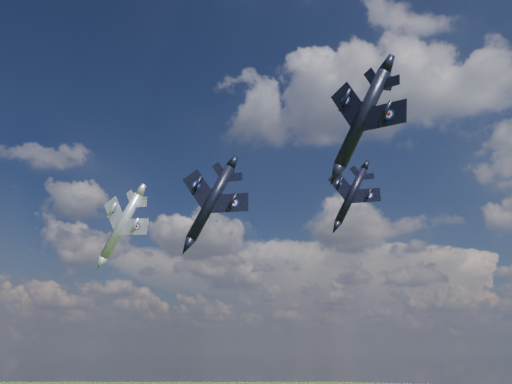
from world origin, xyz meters
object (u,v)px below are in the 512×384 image
at_px(jet_lead_navy, 211,202).
at_px(jet_high_navy, 351,195).
at_px(jet_right_navy, 362,119).
at_px(jet_left_silver, 121,226).

bearing_deg(jet_lead_navy, jet_high_navy, 55.80).
xyz_separation_m(jet_right_navy, jet_left_silver, (-44.43, 17.31, -3.39)).
distance_m(jet_lead_navy, jet_left_silver, 23.16).
distance_m(jet_right_navy, jet_high_navy, 40.76).
relative_size(jet_lead_navy, jet_left_silver, 0.93).
xyz_separation_m(jet_lead_navy, jet_right_navy, (22.84, -8.97, 4.11)).
bearing_deg(jet_high_navy, jet_right_navy, -85.07).
bearing_deg(jet_lead_navy, jet_left_silver, 147.35).
bearing_deg(jet_right_navy, jet_high_navy, 124.03).
height_order(jet_right_navy, jet_high_navy, jet_high_navy).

